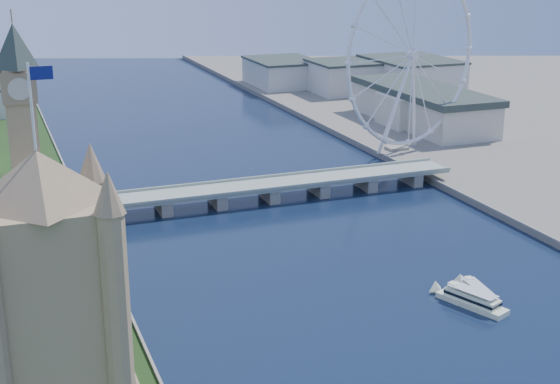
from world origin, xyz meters
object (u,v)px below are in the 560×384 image
victoria_tower (57,367)px  london_eye (413,56)px  tour_boat_far (477,299)px  tour_boat_near (472,306)px

victoria_tower → london_eye: bearing=49.6°
victoria_tower → tour_boat_far: 199.80m
victoria_tower → london_eye: london_eye is taller
victoria_tower → tour_boat_far: size_ratio=3.92×
tour_boat_near → tour_boat_far: (5.56, 4.58, 0.00)m
victoria_tower → london_eye: (254.98, 300.08, 13.03)m
victoria_tower → tour_boat_far: bearing=29.1°
london_eye → tour_boat_near: 240.30m
london_eye → tour_boat_near: london_eye is taller
london_eye → victoria_tower: bearing=-130.4°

